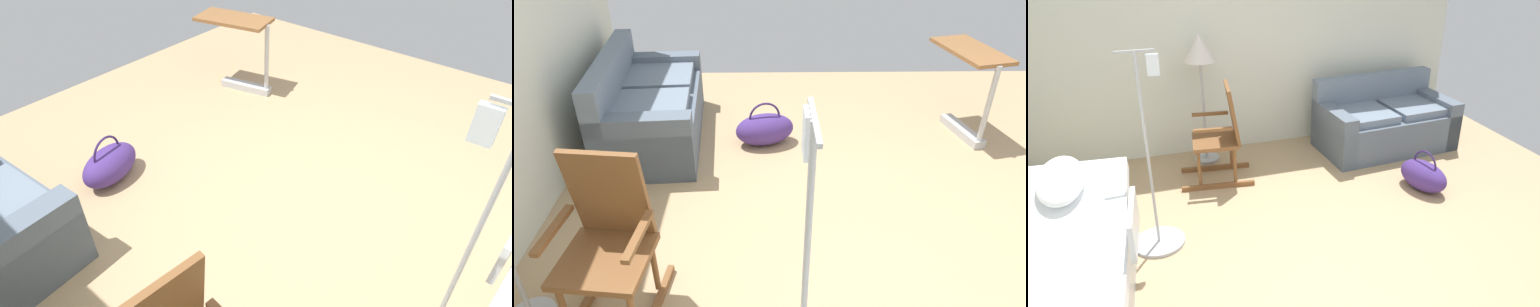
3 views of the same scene
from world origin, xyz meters
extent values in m
plane|color=tan|center=(0.00, 0.00, 0.00)|extent=(6.60, 6.60, 0.00)
cube|color=slate|center=(1.63, 1.85, 0.23)|extent=(1.65, 0.96, 0.45)
cube|color=slate|center=(1.27, 1.79, 0.49)|extent=(0.71, 0.69, 0.10)
cube|color=slate|center=(2.00, 1.84, 0.49)|extent=(0.71, 0.69, 0.10)
cube|color=slate|center=(1.61, 2.20, 0.65)|extent=(1.61, 0.27, 0.40)
cube|color=slate|center=(0.92, 1.81, 0.30)|extent=(0.24, 0.86, 0.60)
cube|color=slate|center=(2.34, 1.90, 0.30)|extent=(0.24, 0.86, 0.60)
cylinder|color=brown|center=(-0.34, 1.47, 0.25)|extent=(0.04, 0.04, 0.40)
cylinder|color=brown|center=(-0.29, 1.85, 0.25)|extent=(0.04, 0.04, 0.40)
cube|color=brown|center=(-0.50, 1.68, 0.45)|extent=(0.51, 0.53, 0.04)
cube|color=brown|center=(-0.30, 1.65, 0.75)|extent=(0.17, 0.44, 0.60)
cube|color=brown|center=(-0.55, 1.45, 0.67)|extent=(0.39, 0.09, 0.03)
cube|color=brown|center=(-0.49, 1.91, 0.67)|extent=(0.39, 0.09, 0.03)
cube|color=#B2B5BA|center=(1.65, -1.18, 0.04)|extent=(0.61, 0.25, 0.08)
cylinder|color=black|center=(1.39, -1.24, 0.03)|extent=(0.07, 0.07, 0.06)
cylinder|color=black|center=(1.90, -1.12, 0.03)|extent=(0.07, 0.07, 0.06)
cylinder|color=#B2B5BA|center=(1.39, -1.24, 0.45)|extent=(0.05, 0.05, 0.74)
cube|color=brown|center=(1.78, -1.14, 0.82)|extent=(0.87, 0.57, 0.04)
ellipsoid|color=#472D7A|center=(1.51, 0.79, 0.15)|extent=(0.45, 0.62, 0.30)
torus|color=#312055|center=(1.51, 0.79, 0.28)|extent=(0.09, 0.30, 0.30)
cube|color=#B2B5BA|center=(-1.20, 0.66, 1.68)|extent=(0.28, 0.02, 0.02)
cube|color=white|center=(-1.08, 0.66, 1.57)|extent=(0.09, 0.04, 0.16)
camera|label=1|loc=(-1.25, 2.17, 2.41)|focal=29.51mm
camera|label=2|loc=(-2.34, 0.80, 2.29)|focal=32.35mm
camera|label=3|loc=(-1.24, -2.94, 2.48)|focal=33.60mm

